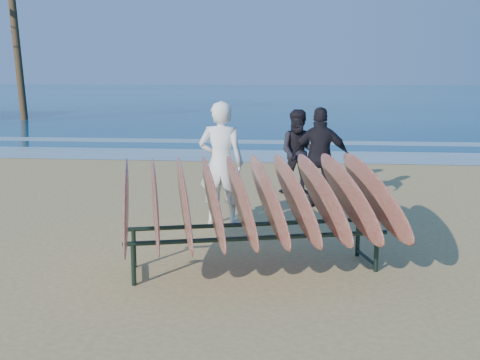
{
  "coord_description": "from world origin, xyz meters",
  "views": [
    {
      "loc": [
        0.88,
        -7.43,
        2.45
      ],
      "look_at": [
        0.0,
        0.8,
        0.95
      ],
      "focal_mm": 45.0,
      "sensor_mm": 36.0,
      "label": 1
    }
  ],
  "objects": [
    {
      "name": "person_dark_a",
      "position": [
        0.8,
        4.55,
        0.85
      ],
      "size": [
        0.84,
        0.66,
        1.71
      ],
      "primitive_type": "imported",
      "rotation": [
        0.0,
        0.0,
        -0.02
      ],
      "color": "black",
      "rests_on": "ground"
    },
    {
      "name": "surfboard_rack",
      "position": [
        0.29,
        -0.24,
        0.9
      ],
      "size": [
        3.72,
        3.27,
        1.48
      ],
      "rotation": [
        0.0,
        0.0,
        0.27
      ],
      "color": "black",
      "rests_on": "ground"
    },
    {
      "name": "foam_far",
      "position": [
        0.0,
        13.5,
        0.01
      ],
      "size": [
        160.0,
        160.0,
        0.0
      ],
      "primitive_type": "plane",
      "color": "white",
      "rests_on": "ground"
    },
    {
      "name": "ocean",
      "position": [
        0.0,
        55.0,
        0.01
      ],
      "size": [
        160.0,
        160.0,
        0.0
      ],
      "primitive_type": "plane",
      "color": "navy",
      "rests_on": "ground"
    },
    {
      "name": "person_dark_b",
      "position": [
        1.19,
        3.44,
        0.91
      ],
      "size": [
        1.09,
        0.52,
        1.82
      ],
      "primitive_type": "imported",
      "rotation": [
        0.0,
        0.0,
        3.07
      ],
      "color": "black",
      "rests_on": "ground"
    },
    {
      "name": "person_white",
      "position": [
        -0.43,
        2.0,
        1.0
      ],
      "size": [
        0.74,
        0.5,
        1.99
      ],
      "primitive_type": "imported",
      "rotation": [
        0.0,
        0.0,
        3.1
      ],
      "color": "white",
      "rests_on": "ground"
    },
    {
      "name": "ground",
      "position": [
        0.0,
        0.0,
        0.0
      ],
      "size": [
        120.0,
        120.0,
        0.0
      ],
      "primitive_type": "plane",
      "color": "tan",
      "rests_on": "ground"
    },
    {
      "name": "foam_near",
      "position": [
        0.0,
        10.0,
        0.01
      ],
      "size": [
        160.0,
        160.0,
        0.0
      ],
      "primitive_type": "plane",
      "color": "white",
      "rests_on": "ground"
    }
  ]
}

